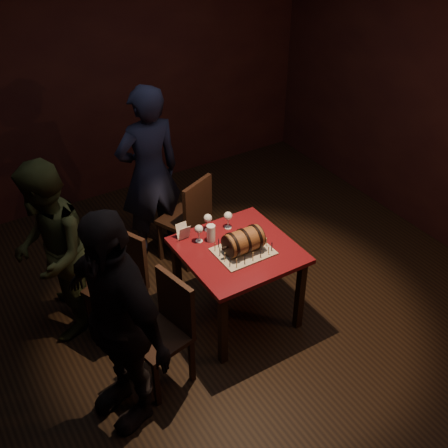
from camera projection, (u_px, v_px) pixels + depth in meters
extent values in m
plane|color=black|center=(225.00, 314.00, 5.01)|extent=(5.00, 5.00, 0.00)
cube|color=black|center=(101.00, 78.00, 5.96)|extent=(5.00, 0.04, 2.80)
cube|color=#4C0C12|center=(238.00, 250.00, 4.59)|extent=(0.90, 0.90, 0.04)
cube|color=black|center=(223.00, 329.00, 4.37)|extent=(0.06, 0.06, 0.71)
cube|color=black|center=(300.00, 295.00, 4.70)|extent=(0.06, 0.06, 0.71)
cube|color=black|center=(177.00, 276.00, 4.91)|extent=(0.06, 0.06, 0.71)
cube|color=black|center=(250.00, 248.00, 5.23)|extent=(0.06, 0.06, 0.71)
cube|color=#A89D88|center=(243.00, 251.00, 4.54)|extent=(0.45, 0.35, 0.01)
cylinder|color=brown|center=(243.00, 241.00, 4.48)|extent=(0.29, 0.19, 0.19)
cylinder|color=black|center=(232.00, 245.00, 4.43)|extent=(0.02, 0.21, 0.21)
cylinder|color=black|center=(243.00, 241.00, 4.48)|extent=(0.02, 0.21, 0.21)
cylinder|color=black|center=(255.00, 237.00, 4.52)|extent=(0.02, 0.21, 0.21)
cylinder|color=black|center=(228.00, 247.00, 4.41)|extent=(0.01, 0.19, 0.19)
cylinder|color=black|center=(259.00, 235.00, 4.54)|extent=(0.01, 0.19, 0.19)
cylinder|color=black|center=(225.00, 248.00, 4.40)|extent=(0.04, 0.02, 0.02)
sphere|color=black|center=(223.00, 249.00, 4.39)|extent=(0.03, 0.03, 0.03)
cylinder|color=#F1E390|center=(237.00, 263.00, 4.34)|extent=(0.01, 0.01, 0.08)
cylinder|color=black|center=(237.00, 258.00, 4.31)|extent=(0.00, 0.00, 0.01)
cylinder|color=black|center=(245.00, 260.00, 4.37)|extent=(0.01, 0.01, 0.08)
cylinder|color=black|center=(245.00, 255.00, 4.35)|extent=(0.00, 0.00, 0.01)
cylinder|color=#F1E390|center=(253.00, 257.00, 4.41)|extent=(0.01, 0.01, 0.08)
cylinder|color=black|center=(253.00, 252.00, 4.38)|extent=(0.00, 0.00, 0.01)
cylinder|color=black|center=(261.00, 253.00, 4.44)|extent=(0.01, 0.01, 0.08)
cylinder|color=black|center=(261.00, 249.00, 4.41)|extent=(0.00, 0.00, 0.01)
cylinder|color=#F1E390|center=(269.00, 250.00, 4.47)|extent=(0.01, 0.01, 0.08)
cylinder|color=black|center=(269.00, 246.00, 4.44)|extent=(0.00, 0.00, 0.01)
cylinder|color=black|center=(272.00, 247.00, 4.51)|extent=(0.01, 0.01, 0.08)
cylinder|color=black|center=(272.00, 242.00, 4.48)|extent=(0.00, 0.00, 0.01)
cylinder|color=#F1E390|center=(266.00, 242.00, 4.56)|extent=(0.01, 0.01, 0.08)
cylinder|color=black|center=(267.00, 238.00, 4.54)|extent=(0.00, 0.00, 0.01)
cylinder|color=black|center=(261.00, 237.00, 4.62)|extent=(0.01, 0.01, 0.08)
cylinder|color=black|center=(261.00, 233.00, 4.59)|extent=(0.00, 0.00, 0.01)
cylinder|color=#F1E390|center=(256.00, 233.00, 4.67)|extent=(0.01, 0.01, 0.08)
cylinder|color=black|center=(256.00, 228.00, 4.64)|extent=(0.00, 0.00, 0.01)
cylinder|color=black|center=(250.00, 232.00, 4.68)|extent=(0.01, 0.01, 0.08)
cylinder|color=black|center=(250.00, 227.00, 4.65)|extent=(0.00, 0.00, 0.01)
cylinder|color=#F1E390|center=(242.00, 235.00, 4.65)|extent=(0.01, 0.01, 0.08)
cylinder|color=black|center=(242.00, 230.00, 4.62)|extent=(0.00, 0.00, 0.01)
cylinder|color=black|center=(234.00, 237.00, 4.61)|extent=(0.01, 0.01, 0.08)
cylinder|color=black|center=(234.00, 233.00, 4.59)|extent=(0.00, 0.00, 0.01)
cylinder|color=#F1E390|center=(227.00, 240.00, 4.58)|extent=(0.01, 0.01, 0.08)
cylinder|color=black|center=(227.00, 236.00, 4.55)|extent=(0.00, 0.00, 0.01)
cylinder|color=black|center=(219.00, 243.00, 4.55)|extent=(0.01, 0.01, 0.08)
cylinder|color=black|center=(219.00, 239.00, 4.52)|extent=(0.00, 0.00, 0.01)
cylinder|color=#F1E390|center=(215.00, 247.00, 4.51)|extent=(0.01, 0.01, 0.08)
cylinder|color=black|center=(215.00, 242.00, 4.48)|extent=(0.00, 0.00, 0.01)
cylinder|color=black|center=(220.00, 252.00, 4.46)|extent=(0.01, 0.01, 0.08)
cylinder|color=black|center=(220.00, 247.00, 4.43)|extent=(0.00, 0.00, 0.01)
cylinder|color=#F1E390|center=(225.00, 257.00, 4.40)|extent=(0.01, 0.01, 0.08)
cylinder|color=black|center=(225.00, 252.00, 4.38)|extent=(0.00, 0.00, 0.01)
cylinder|color=black|center=(230.00, 262.00, 4.35)|extent=(0.01, 0.01, 0.08)
cylinder|color=black|center=(230.00, 257.00, 4.32)|extent=(0.00, 0.00, 0.01)
cylinder|color=silver|center=(199.00, 241.00, 4.66)|extent=(0.06, 0.06, 0.01)
cylinder|color=silver|center=(199.00, 236.00, 4.63)|extent=(0.01, 0.01, 0.09)
sphere|color=silver|center=(199.00, 229.00, 4.59)|extent=(0.07, 0.07, 0.07)
sphere|color=#591114|center=(199.00, 230.00, 4.59)|extent=(0.05, 0.05, 0.05)
cylinder|color=silver|center=(208.00, 230.00, 4.79)|extent=(0.06, 0.06, 0.01)
cylinder|color=silver|center=(208.00, 225.00, 4.76)|extent=(0.01, 0.01, 0.09)
sphere|color=silver|center=(208.00, 218.00, 4.72)|extent=(0.07, 0.07, 0.07)
cylinder|color=silver|center=(228.00, 228.00, 4.81)|extent=(0.06, 0.06, 0.01)
cylinder|color=silver|center=(228.00, 223.00, 4.79)|extent=(0.01, 0.01, 0.09)
sphere|color=silver|center=(228.00, 216.00, 4.74)|extent=(0.07, 0.07, 0.07)
sphere|color=#BF594C|center=(228.00, 216.00, 4.75)|extent=(0.05, 0.05, 0.05)
cylinder|color=silver|center=(211.00, 233.00, 4.62)|extent=(0.07, 0.07, 0.15)
cylinder|color=#9E5414|center=(211.00, 235.00, 4.63)|extent=(0.06, 0.06, 0.11)
cylinder|color=white|center=(211.00, 228.00, 4.60)|extent=(0.06, 0.06, 0.02)
cube|color=black|center=(184.00, 220.00, 5.45)|extent=(0.53, 0.53, 0.04)
cube|color=black|center=(182.00, 225.00, 5.78)|extent=(0.04, 0.04, 0.43)
cube|color=black|center=(160.00, 242.00, 5.55)|extent=(0.04, 0.04, 0.43)
cube|color=black|center=(208.00, 236.00, 5.62)|extent=(0.04, 0.04, 0.43)
cube|color=black|center=(188.00, 254.00, 5.39)|extent=(0.04, 0.04, 0.43)
cube|color=black|center=(198.00, 204.00, 5.22)|extent=(0.38, 0.20, 0.46)
cube|color=black|center=(115.00, 289.00, 4.61)|extent=(0.53, 0.53, 0.04)
cube|color=black|center=(90.00, 314.00, 4.71)|extent=(0.04, 0.04, 0.43)
cube|color=black|center=(119.00, 331.00, 4.56)|extent=(0.04, 0.04, 0.43)
cube|color=black|center=(118.00, 292.00, 4.94)|extent=(0.04, 0.04, 0.43)
cube|color=black|center=(147.00, 307.00, 4.78)|extent=(0.04, 0.04, 0.43)
cube|color=black|center=(127.00, 254.00, 4.59)|extent=(0.20, 0.38, 0.46)
cube|color=black|center=(159.00, 338.00, 4.17)|extent=(0.47, 0.47, 0.04)
cube|color=black|center=(129.00, 359.00, 4.31)|extent=(0.04, 0.04, 0.43)
cube|color=black|center=(157.00, 385.00, 4.11)|extent=(0.04, 0.04, 0.43)
cube|color=black|center=(164.00, 336.00, 4.50)|extent=(0.04, 0.04, 0.43)
cube|color=black|center=(192.00, 360.00, 4.30)|extent=(0.04, 0.04, 0.43)
cube|color=black|center=(176.00, 302.00, 4.13)|extent=(0.12, 0.40, 0.46)
imported|color=#181A31|center=(149.00, 173.00, 5.33)|extent=(0.65, 0.43, 1.76)
imported|color=#353C1E|center=(51.00, 253.00, 4.46)|extent=(0.82, 0.93, 1.58)
imported|color=black|center=(116.00, 322.00, 3.71)|extent=(0.65, 1.10, 1.76)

